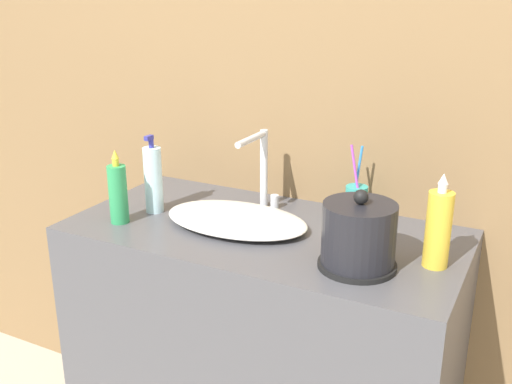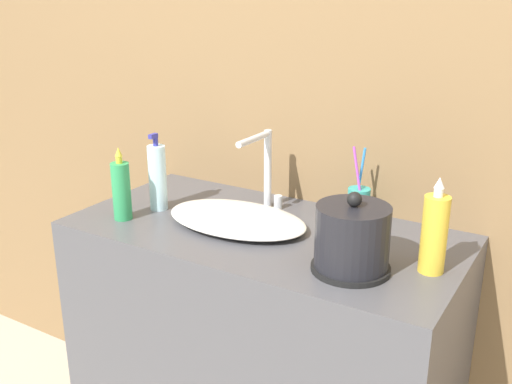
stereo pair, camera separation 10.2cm
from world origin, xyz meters
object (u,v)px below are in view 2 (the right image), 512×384
faucet (265,165)px  shampoo_bottle (434,233)px  mouthwash_bottle (121,190)px  lotion_bottle (158,177)px  electric_kettle (352,241)px  toothbrush_cup (358,204)px

faucet → shampoo_bottle: faucet is taller
shampoo_bottle → mouthwash_bottle: bearing=-171.7°
faucet → lotion_bottle: size_ratio=1.02×
electric_kettle → toothbrush_cup: 0.30m
toothbrush_cup → mouthwash_bottle: bearing=-150.8°
lotion_bottle → mouthwash_bottle: 0.12m
electric_kettle → shampoo_bottle: shampoo_bottle is taller
electric_kettle → mouthwash_bottle: (-0.66, -0.03, 0.01)m
faucet → shampoo_bottle: bearing=-16.0°
electric_kettle → toothbrush_cup: bearing=109.1°
faucet → mouthwash_bottle: bearing=-137.9°
lotion_bottle → mouthwash_bottle: (-0.04, -0.11, -0.01)m
shampoo_bottle → toothbrush_cup: bearing=142.6°
lotion_bottle → faucet: bearing=31.1°
faucet → electric_kettle: 0.44m
toothbrush_cup → lotion_bottle: 0.57m
faucet → electric_kettle: bearing=-33.3°
electric_kettle → lotion_bottle: (-0.63, 0.08, 0.02)m
faucet → mouthwash_bottle: (-0.30, -0.27, -0.05)m
toothbrush_cup → shampoo_bottle: 0.32m
lotion_bottle → mouthwash_bottle: size_ratio=1.10×
shampoo_bottle → mouthwash_bottle: size_ratio=1.09×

